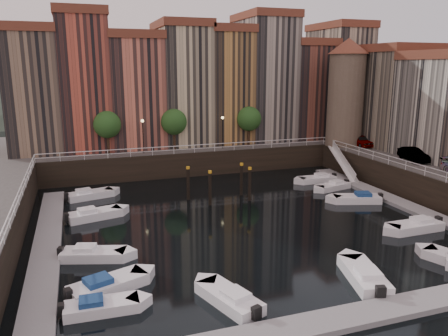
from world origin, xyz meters
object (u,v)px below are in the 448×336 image
object	(u,v)px
corner_tower	(346,91)
boat_left_1	(107,285)
mooring_pilings	(223,184)
boat_left_0	(100,307)
car_a	(360,141)
car_b	(413,155)
boat_left_2	(92,254)
gangway	(343,162)

from	to	relation	value
corner_tower	boat_left_1	distance (m)	41.56
mooring_pilings	boat_left_0	distance (m)	21.93
corner_tower	boat_left_0	world-z (taller)	corner_tower
mooring_pilings	car_a	xyz separation A→B (m)	(21.32, 7.09, 2.11)
car_a	car_b	size ratio (longest dim) A/B	0.99
boat_left_2	boat_left_0	bearing A→B (deg)	-71.83
gangway	car_b	size ratio (longest dim) A/B	1.85
boat_left_0	car_b	bearing A→B (deg)	25.69
gangway	car_b	distance (m)	8.30
corner_tower	car_a	xyz separation A→B (m)	(1.47, -1.69, -6.44)
corner_tower	boat_left_2	world-z (taller)	corner_tower
boat_left_1	car_a	distance (m)	40.76
boat_left_2	car_b	distance (m)	35.58
mooring_pilings	car_a	distance (m)	22.57
mooring_pilings	boat_left_1	size ratio (longest dim) A/B	1.22
car_b	boat_left_1	bearing A→B (deg)	-145.97
gangway	boat_left_1	bearing A→B (deg)	-146.43
boat_left_0	car_a	bearing A→B (deg)	37.71
gangway	corner_tower	bearing A→B (deg)	57.20
gangway	car_a	distance (m)	5.52
boat_left_0	boat_left_2	bearing A→B (deg)	92.95
boat_left_2	corner_tower	bearing A→B (deg)	47.31
boat_left_0	corner_tower	bearing A→B (deg)	40.74
boat_left_1	car_a	bearing A→B (deg)	12.66
car_a	boat_left_2	bearing A→B (deg)	-148.55
car_a	car_b	bearing A→B (deg)	-85.07
mooring_pilings	car_a	bearing A→B (deg)	18.40
boat_left_1	car_a	xyz separation A→B (m)	(33.89, 22.40, 3.37)
car_a	corner_tower	bearing A→B (deg)	135.88
gangway	car_b	bearing A→B (deg)	-56.99
corner_tower	mooring_pilings	bearing A→B (deg)	-156.14
corner_tower	gangway	distance (m)	9.86
gangway	boat_left_0	size ratio (longest dim) A/B	1.92
boat_left_2	car_a	xyz separation A→B (m)	(34.52, 17.38, 3.39)
corner_tower	gangway	size ratio (longest dim) A/B	1.66
corner_tower	mooring_pilings	distance (m)	23.33
corner_tower	boat_left_1	bearing A→B (deg)	-143.39
corner_tower	mooring_pilings	xyz separation A→B (m)	(-19.85, -8.78, -8.54)
mooring_pilings	boat_left_2	world-z (taller)	mooring_pilings
mooring_pilings	boat_left_1	xyz separation A→B (m)	(-12.56, -15.30, -1.26)
gangway	mooring_pilings	size ratio (longest dim) A/B	1.35
corner_tower	boat_left_2	bearing A→B (deg)	-150.01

